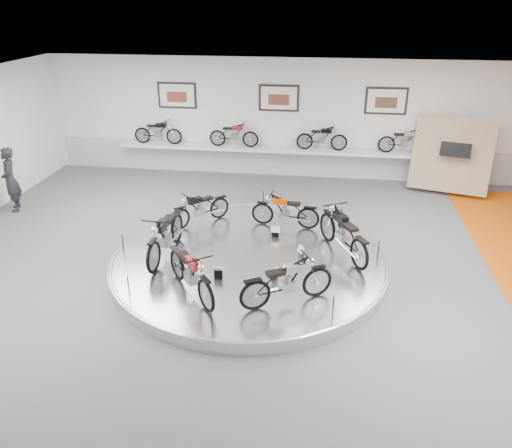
# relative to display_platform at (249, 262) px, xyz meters

# --- Properties ---
(floor) EXTENTS (16.00, 16.00, 0.00)m
(floor) POSITION_rel_display_platform_xyz_m (0.00, -0.30, -0.15)
(floor) COLOR #555557
(floor) RESTS_ON ground
(ceiling) EXTENTS (16.00, 16.00, 0.00)m
(ceiling) POSITION_rel_display_platform_xyz_m (0.00, -0.30, 3.85)
(ceiling) COLOR white
(ceiling) RESTS_ON wall_back
(wall_back) EXTENTS (16.00, 0.00, 16.00)m
(wall_back) POSITION_rel_display_platform_xyz_m (0.00, 6.70, 1.85)
(wall_back) COLOR white
(wall_back) RESTS_ON floor
(dado_band) EXTENTS (15.68, 0.04, 1.10)m
(dado_band) POSITION_rel_display_platform_xyz_m (0.00, 6.68, 0.40)
(dado_band) COLOR #BCBCBA
(dado_band) RESTS_ON floor
(display_platform) EXTENTS (6.40, 6.40, 0.30)m
(display_platform) POSITION_rel_display_platform_xyz_m (0.00, 0.00, 0.00)
(display_platform) COLOR silver
(display_platform) RESTS_ON floor
(platform_rim) EXTENTS (6.40, 6.40, 0.10)m
(platform_rim) POSITION_rel_display_platform_xyz_m (0.00, 0.00, 0.12)
(platform_rim) COLOR #B2B2BA
(platform_rim) RESTS_ON display_platform
(shelf) EXTENTS (11.00, 0.55, 0.10)m
(shelf) POSITION_rel_display_platform_xyz_m (0.00, 6.40, 0.85)
(shelf) COLOR silver
(shelf) RESTS_ON wall_back
(poster_left) EXTENTS (1.35, 0.06, 0.88)m
(poster_left) POSITION_rel_display_platform_xyz_m (-3.50, 6.66, 2.55)
(poster_left) COLOR white
(poster_left) RESTS_ON wall_back
(poster_center) EXTENTS (1.35, 0.06, 0.88)m
(poster_center) POSITION_rel_display_platform_xyz_m (0.00, 6.66, 2.55)
(poster_center) COLOR white
(poster_center) RESTS_ON wall_back
(poster_right) EXTENTS (1.35, 0.06, 0.88)m
(poster_right) POSITION_rel_display_platform_xyz_m (3.50, 6.66, 2.55)
(poster_right) COLOR white
(poster_right) RESTS_ON wall_back
(display_panel) EXTENTS (2.56, 1.52, 2.30)m
(display_panel) POSITION_rel_display_platform_xyz_m (5.60, 5.80, 1.10)
(display_panel) COLOR tan
(display_panel) RESTS_ON floor
(shelf_bike_a) EXTENTS (1.22, 0.43, 0.73)m
(shelf_bike_a) POSITION_rel_display_platform_xyz_m (-4.20, 6.40, 1.27)
(shelf_bike_a) COLOR black
(shelf_bike_a) RESTS_ON shelf
(shelf_bike_b) EXTENTS (1.22, 0.43, 0.73)m
(shelf_bike_b) POSITION_rel_display_platform_xyz_m (-1.50, 6.40, 1.27)
(shelf_bike_b) COLOR maroon
(shelf_bike_b) RESTS_ON shelf
(shelf_bike_c) EXTENTS (1.22, 0.43, 0.73)m
(shelf_bike_c) POSITION_rel_display_platform_xyz_m (1.50, 6.40, 1.27)
(shelf_bike_c) COLOR black
(shelf_bike_c) RESTS_ON shelf
(shelf_bike_d) EXTENTS (1.22, 0.43, 0.73)m
(shelf_bike_d) POSITION_rel_display_platform_xyz_m (4.20, 6.40, 1.27)
(shelf_bike_d) COLOR #AAA9AE
(shelf_bike_d) RESTS_ON shelf
(bike_a) EXTENTS (1.47, 1.97, 1.11)m
(bike_a) POSITION_rel_display_platform_xyz_m (2.14, 0.42, 0.70)
(bike_a) COLOR black
(bike_a) RESTS_ON display_platform
(bike_b) EXTENTS (1.58, 0.71, 0.90)m
(bike_b) POSITION_rel_display_platform_xyz_m (0.68, 1.76, 0.60)
(bike_b) COLOR #D04800
(bike_b) RESTS_ON display_platform
(bike_c) EXTENTS (1.46, 1.45, 0.89)m
(bike_c) POSITION_rel_display_platform_xyz_m (-1.55, 1.62, 0.60)
(bike_c) COLOR black
(bike_c) RESTS_ON display_platform
(bike_d) EXTENTS (0.77, 1.92, 1.11)m
(bike_d) POSITION_rel_display_platform_xyz_m (-1.90, -0.25, 0.71)
(bike_d) COLOR black
(bike_d) RESTS_ON display_platform
(bike_e) EXTENTS (1.57, 1.73, 1.02)m
(bike_e) POSITION_rel_display_platform_xyz_m (-0.92, -1.74, 0.66)
(bike_e) COLOR maroon
(bike_e) RESTS_ON display_platform
(bike_f) EXTENTS (1.75, 1.33, 0.98)m
(bike_f) POSITION_rel_display_platform_xyz_m (1.02, -1.79, 0.64)
(bike_f) COLOR #AAA9AE
(bike_f) RESTS_ON display_platform
(visitor) EXTENTS (0.73, 0.83, 1.90)m
(visitor) POSITION_rel_display_platform_xyz_m (-7.40, 2.45, 0.80)
(visitor) COLOR black
(visitor) RESTS_ON floor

